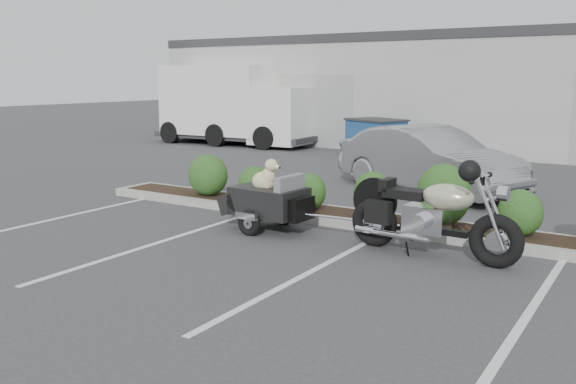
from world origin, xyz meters
The scene contains 8 objects.
ground centered at (0.00, 0.00, 0.00)m, with size 90.00×90.00×0.00m, color #38383A.
planter_kerb centered at (1.00, 2.20, 0.07)m, with size 12.00×1.00×0.15m, color #9E9E93.
building centered at (0.00, 17.00, 2.00)m, with size 26.00×10.00×4.00m, color #9EA099.
motorcycle centered at (2.26, 0.95, 0.59)m, with size 2.56×0.86×1.47m.
pet_trailer centered at (-0.53, 0.97, 0.51)m, with size 2.04×1.14×1.22m.
sedan centered at (0.51, 5.67, 0.73)m, with size 1.54×4.40×1.45m, color #A2A3A9.
dumpster centered at (-3.15, 11.00, 0.60)m, with size 2.14×1.83×1.19m.
delivery_truck centered at (-9.09, 11.31, 1.41)m, with size 6.49×2.43×2.94m.
Camera 1 is at (5.04, -7.16, 2.50)m, focal length 38.00 mm.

